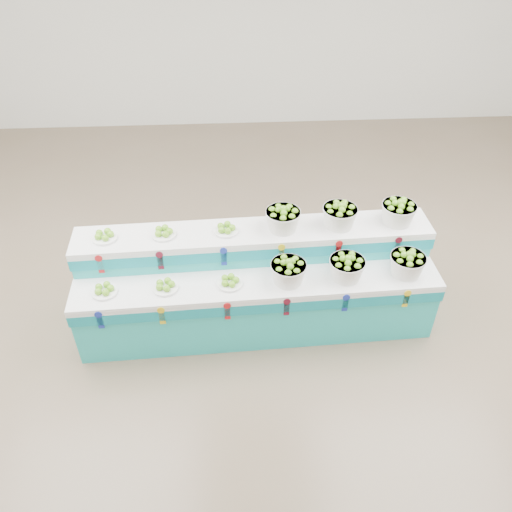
% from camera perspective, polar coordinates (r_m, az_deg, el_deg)
% --- Properties ---
extents(ground, '(10.00, 10.00, 0.00)m').
position_cam_1_polar(ground, '(5.59, 0.42, -7.48)').
color(ground, brown).
rests_on(ground, ground).
extents(back_wall, '(10.00, 0.00, 10.00)m').
position_cam_1_polar(back_wall, '(9.08, -1.76, 25.92)').
color(back_wall, silver).
rests_on(back_wall, ground).
extents(display_stand, '(3.60, 1.06, 1.02)m').
position_cam_1_polar(display_stand, '(5.29, -0.00, -3.03)').
color(display_stand, '#28BBBB').
rests_on(display_stand, ground).
extents(plate_lower_left, '(0.26, 0.26, 0.09)m').
position_cam_1_polar(plate_lower_left, '(5.05, -16.28, -3.50)').
color(plate_lower_left, white).
rests_on(plate_lower_left, display_stand).
extents(plate_lower_mid, '(0.26, 0.26, 0.09)m').
position_cam_1_polar(plate_lower_mid, '(4.97, -9.91, -3.16)').
color(plate_lower_mid, white).
rests_on(plate_lower_mid, display_stand).
extents(plate_lower_right, '(0.26, 0.26, 0.09)m').
position_cam_1_polar(plate_lower_right, '(4.94, -2.90, -2.74)').
color(plate_lower_right, white).
rests_on(plate_lower_right, display_stand).
extents(basket_lower_left, '(0.36, 0.36, 0.24)m').
position_cam_1_polar(basket_lower_left, '(4.94, 3.55, -1.66)').
color(basket_lower_left, silver).
rests_on(basket_lower_left, display_stand).
extents(basket_lower_mid, '(0.36, 0.36, 0.24)m').
position_cam_1_polar(basket_lower_mid, '(5.05, 9.89, -1.23)').
color(basket_lower_mid, silver).
rests_on(basket_lower_mid, display_stand).
extents(basket_lower_right, '(0.36, 0.36, 0.24)m').
position_cam_1_polar(basket_lower_right, '(5.22, 16.20, -0.78)').
color(basket_lower_right, silver).
rests_on(basket_lower_right, display_stand).
extents(plate_upper_left, '(0.26, 0.26, 0.09)m').
position_cam_1_polar(plate_upper_left, '(5.21, -16.27, 2.21)').
color(plate_upper_left, white).
rests_on(plate_upper_left, display_stand).
extents(plate_upper_mid, '(0.26, 0.26, 0.09)m').
position_cam_1_polar(plate_upper_mid, '(5.12, -10.10, 2.64)').
color(plate_upper_mid, white).
rests_on(plate_upper_mid, display_stand).
extents(plate_upper_right, '(0.26, 0.26, 0.09)m').
position_cam_1_polar(plate_upper_right, '(5.10, -3.30, 3.07)').
color(plate_upper_right, white).
rests_on(plate_upper_right, display_stand).
extents(basket_upper_left, '(0.36, 0.36, 0.24)m').
position_cam_1_polar(basket_upper_left, '(5.10, 2.96, 4.12)').
color(basket_upper_left, silver).
rests_on(basket_upper_left, display_stand).
extents(basket_upper_mid, '(0.36, 0.36, 0.24)m').
position_cam_1_polar(basket_upper_mid, '(5.20, 9.13, 4.42)').
color(basket_upper_mid, silver).
rests_on(basket_upper_mid, display_stand).
extents(basket_upper_right, '(0.36, 0.36, 0.24)m').
position_cam_1_polar(basket_upper_right, '(5.38, 15.31, 4.68)').
color(basket_upper_right, silver).
rests_on(basket_upper_right, display_stand).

